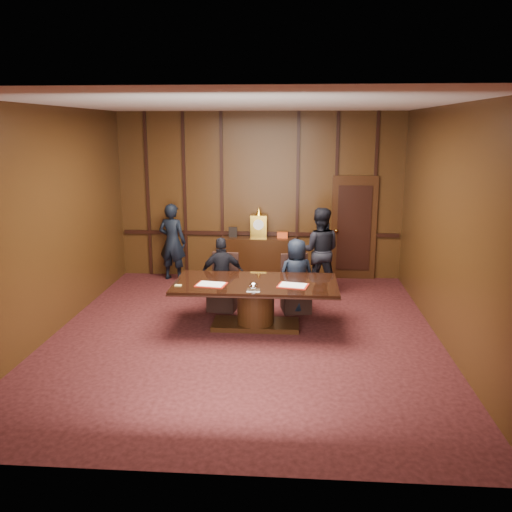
{
  "coord_description": "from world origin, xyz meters",
  "views": [
    {
      "loc": [
        0.76,
        -7.92,
        3.17
      ],
      "look_at": [
        0.11,
        0.96,
        1.05
      ],
      "focal_mm": 38.0,
      "sensor_mm": 36.0,
      "label": 1
    }
  ],
  "objects": [
    {
      "name": "witness_right",
      "position": [
        1.24,
        2.36,
        0.84
      ],
      "size": [
        0.86,
        0.69,
        1.69
      ],
      "primitive_type": "imported",
      "rotation": [
        0.0,
        0.0,
        3.08
      ],
      "color": "black",
      "rests_on": "ground"
    },
    {
      "name": "notepad",
      "position": [
        -1.04,
        0.08,
        0.77
      ],
      "size": [
        0.11,
        0.08,
        0.01
      ],
      "primitive_type": "cube",
      "rotation": [
        0.0,
        0.0,
        -0.13
      ],
      "color": "#D2B866",
      "rests_on": "conference_table"
    },
    {
      "name": "signatory_left",
      "position": [
        -0.5,
        1.17,
        0.66
      ],
      "size": [
        0.82,
        0.48,
        1.31
      ],
      "primitive_type": "imported",
      "rotation": [
        0.0,
        0.0,
        3.36
      ],
      "color": "black",
      "rests_on": "ground"
    },
    {
      "name": "witness_left",
      "position": [
        -1.82,
        3.1,
        0.82
      ],
      "size": [
        0.67,
        0.51,
        1.63
      ],
      "primitive_type": "imported",
      "rotation": [
        0.0,
        0.0,
        2.92
      ],
      "color": "black",
      "rests_on": "ground"
    },
    {
      "name": "conference_table",
      "position": [
        0.15,
        0.37,
        0.51
      ],
      "size": [
        2.62,
        1.32,
        0.76
      ],
      "color": "black",
      "rests_on": "ground"
    },
    {
      "name": "folder_right",
      "position": [
        0.75,
        0.2,
        0.77
      ],
      "size": [
        0.52,
        0.41,
        0.02
      ],
      "rotation": [
        0.0,
        0.0,
        -0.2
      ],
      "color": "#AC1D0F",
      "rests_on": "conference_table"
    },
    {
      "name": "signatory_right",
      "position": [
        0.8,
        1.17,
        0.66
      ],
      "size": [
        0.74,
        0.6,
        1.31
      ],
      "primitive_type": "imported",
      "rotation": [
        0.0,
        0.0,
        3.46
      ],
      "color": "black",
      "rests_on": "ground"
    },
    {
      "name": "folder_left",
      "position": [
        -0.54,
        0.17,
        0.77
      ],
      "size": [
        0.51,
        0.4,
        0.02
      ],
      "rotation": [
        0.0,
        0.0,
        -0.16
      ],
      "color": "#AC1D0F",
      "rests_on": "conference_table"
    },
    {
      "name": "room",
      "position": [
        0.07,
        0.14,
        1.72
      ],
      "size": [
        7.0,
        7.04,
        3.5
      ],
      "color": "black",
      "rests_on": "ground"
    },
    {
      "name": "chair_left",
      "position": [
        -0.5,
        1.25,
        0.29
      ],
      "size": [
        0.54,
        0.54,
        0.99
      ],
      "rotation": [
        0.0,
        0.0,
        -0.13
      ],
      "color": "black",
      "rests_on": "ground"
    },
    {
      "name": "sideboard",
      "position": [
        0.0,
        3.26,
        0.49
      ],
      "size": [
        1.6,
        0.45,
        1.54
      ],
      "color": "black",
      "rests_on": "ground"
    },
    {
      "name": "chair_right",
      "position": [
        0.79,
        1.25,
        0.29
      ],
      "size": [
        0.57,
        0.57,
        0.99
      ],
      "rotation": [
        0.0,
        0.0,
        0.2
      ],
      "color": "black",
      "rests_on": "ground"
    },
    {
      "name": "inkstand",
      "position": [
        0.15,
        -0.08,
        0.81
      ],
      "size": [
        0.2,
        0.14,
        0.12
      ],
      "color": "white",
      "rests_on": "conference_table"
    }
  ]
}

